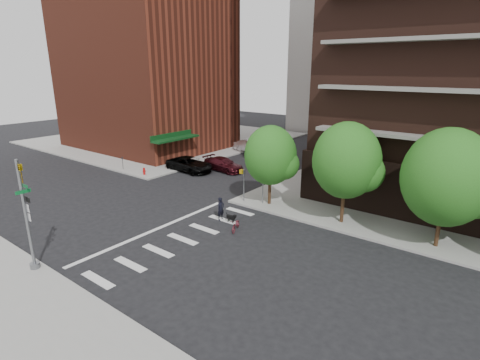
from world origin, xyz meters
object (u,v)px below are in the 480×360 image
(parked_car_maroon, at_px, (223,164))
(dog_walker, at_px, (221,209))
(scooter, at_px, (236,225))
(parked_car_black, at_px, (190,164))
(fire_hydrant, at_px, (144,171))
(traffic_signal, at_px, (28,224))
(parked_car_silver, at_px, (253,146))

(parked_car_maroon, xyz_separation_m, dog_walker, (8.37, -10.24, 0.14))
(parked_car_maroon, bearing_deg, dog_walker, -136.06)
(scooter, height_order, dog_walker, dog_walker)
(parked_car_black, bearing_deg, dog_walker, -124.02)
(dog_walker, bearing_deg, fire_hydrant, 79.01)
(traffic_signal, relative_size, parked_car_black, 1.11)
(fire_hydrant, height_order, parked_car_silver, parked_car_silver)
(parked_car_black, height_order, parked_car_silver, parked_car_silver)
(fire_hydrant, bearing_deg, traffic_signal, -56.74)
(fire_hydrant, xyz_separation_m, parked_car_silver, (2.30, 15.40, 0.28))
(parked_car_silver, bearing_deg, parked_car_black, -177.21)
(traffic_signal, distance_m, scooter, 12.10)
(parked_car_silver, xyz_separation_m, dog_walker, (11.07, -19.27, 0.00))
(parked_car_maroon, height_order, scooter, parked_car_maroon)
(parked_car_black, height_order, parked_car_maroon, parked_car_black)
(traffic_signal, xyz_separation_m, parked_car_silver, (-7.73, 30.69, -1.86))
(parked_car_silver, bearing_deg, traffic_signal, -163.07)
(traffic_signal, height_order, fire_hydrant, traffic_signal)
(traffic_signal, height_order, parked_car_silver, traffic_signal)
(fire_hydrant, distance_m, parked_car_maroon, 8.10)
(parked_car_black, relative_size, dog_walker, 3.22)
(traffic_signal, xyz_separation_m, fire_hydrant, (-10.03, 15.29, -2.15))
(traffic_signal, distance_m, parked_car_black, 20.96)
(parked_car_maroon, relative_size, parked_car_silver, 0.94)
(traffic_signal, height_order, scooter, traffic_signal)
(parked_car_silver, bearing_deg, parked_car_maroon, -160.55)
(traffic_signal, relative_size, dog_walker, 3.59)
(parked_car_black, distance_m, scooter, 15.75)
(parked_car_silver, height_order, scooter, parked_car_silver)
(parked_car_silver, xyz_separation_m, scooter, (13.07, -20.08, -0.44))
(fire_hydrant, distance_m, parked_car_silver, 15.57)
(parked_car_black, relative_size, parked_car_silver, 1.06)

